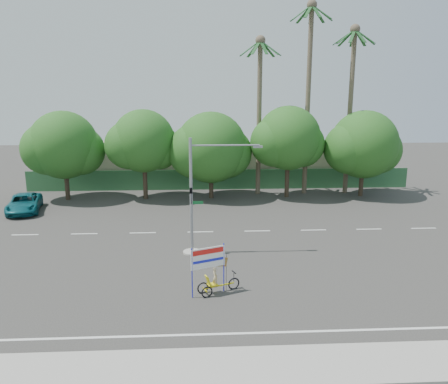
{
  "coord_description": "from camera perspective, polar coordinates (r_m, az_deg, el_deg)",
  "views": [
    {
      "loc": [
        -1.87,
        -21.08,
        9.6
      ],
      "look_at": [
        -0.5,
        5.19,
        3.5
      ],
      "focal_mm": 35.0,
      "sensor_mm": 36.0,
      "label": 1
    }
  ],
  "objects": [
    {
      "name": "pickup_truck",
      "position": [
        38.98,
        -24.64,
        -1.34
      ],
      "size": [
        3.47,
        5.53,
        1.43
      ],
      "primitive_type": "imported",
      "rotation": [
        0.0,
        0.0,
        0.23
      ],
      "color": "#0D555F",
      "rests_on": "ground"
    },
    {
      "name": "fence",
      "position": [
        43.48,
        -0.47,
        1.65
      ],
      "size": [
        38.0,
        0.08,
        2.0
      ],
      "primitive_type": "cube",
      "color": "#336B3D",
      "rests_on": "ground"
    },
    {
      "name": "sidewalk_near",
      "position": [
        16.7,
        4.28,
        -21.81
      ],
      "size": [
        50.0,
        2.4,
        0.12
      ],
      "primitive_type": "cube",
      "color": "gray",
      "rests_on": "ground"
    },
    {
      "name": "tree_far_left",
      "position": [
        41.22,
        -20.25,
        5.51
      ],
      "size": [
        7.14,
        6.0,
        7.96
      ],
      "color": "#473828",
      "rests_on": "ground"
    },
    {
      "name": "traffic_signal",
      "position": [
        25.95,
        -3.62,
        -1.9
      ],
      "size": [
        4.72,
        1.1,
        7.0
      ],
      "color": "gray",
      "rests_on": "ground"
    },
    {
      "name": "building_left",
      "position": [
        48.38,
        -12.66,
        3.7
      ],
      "size": [
        12.0,
        8.0,
        4.0
      ],
      "primitive_type": "cube",
      "color": "beige",
      "rests_on": "ground"
    },
    {
      "name": "palm_tall",
      "position": [
        41.78,
        11.0,
        14.01
      ],
      "size": [
        3.73,
        3.79,
        17.45
      ],
      "color": "#70604C",
      "rests_on": "ground"
    },
    {
      "name": "palm_short",
      "position": [
        40.95,
        4.64,
        11.98
      ],
      "size": [
        3.73,
        3.79,
        14.45
      ],
      "color": "#70604C",
      "rests_on": "ground"
    },
    {
      "name": "palm_mid",
      "position": [
        42.89,
        16.26,
        12.28
      ],
      "size": [
        3.73,
        3.79,
        15.45
      ],
      "color": "#70604C",
      "rests_on": "ground"
    },
    {
      "name": "tree_far_right",
      "position": [
        42.09,
        17.73,
        5.67
      ],
      "size": [
        7.38,
        6.2,
        7.94
      ],
      "color": "#473828",
      "rests_on": "ground"
    },
    {
      "name": "building_right",
      "position": [
        48.74,
        8.75,
        3.69
      ],
      "size": [
        14.0,
        8.0,
        3.6
      ],
      "primitive_type": "cube",
      "color": "beige",
      "rests_on": "ground"
    },
    {
      "name": "tree_left",
      "position": [
        39.69,
        -10.53,
        6.26
      ],
      "size": [
        6.66,
        5.6,
        8.07
      ],
      "color": "#473828",
      "rests_on": "ground"
    },
    {
      "name": "trike_billboard",
      "position": [
        21.38,
        -1.47,
        -10.64
      ],
      "size": [
        2.39,
        1.18,
        2.52
      ],
      "rotation": [
        0.0,
        0.0,
        0.39
      ],
      "color": "black",
      "rests_on": "ground"
    },
    {
      "name": "tree_right",
      "position": [
        40.1,
        8.33,
        6.67
      ],
      "size": [
        6.9,
        5.8,
        8.36
      ],
      "color": "#473828",
      "rests_on": "ground"
    },
    {
      "name": "tree_center",
      "position": [
        39.43,
        -1.79,
        5.56
      ],
      "size": [
        7.62,
        6.4,
        7.85
      ],
      "color": "#473828",
      "rests_on": "ground"
    },
    {
      "name": "ground",
      "position": [
        23.24,
        1.93,
        -11.35
      ],
      "size": [
        120.0,
        120.0,
        0.0
      ],
      "primitive_type": "plane",
      "color": "#33302D",
      "rests_on": "ground"
    }
  ]
}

